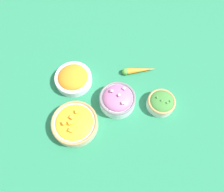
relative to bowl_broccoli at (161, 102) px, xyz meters
name	(u,v)px	position (x,y,z in m)	size (l,w,h in m)	color
ground_plane	(112,99)	(-0.21, 0.06, -0.03)	(3.00, 3.00, 0.00)	#23704C
bowl_broccoli	(161,102)	(0.00, 0.00, 0.00)	(0.12, 0.12, 0.07)	silver
bowl_red_onion	(117,99)	(-0.19, 0.04, 0.01)	(0.16, 0.16, 0.09)	silver
bowl_squash	(75,123)	(-0.39, -0.04, 0.00)	(0.20, 0.20, 0.07)	beige
bowl_carrots	(73,78)	(-0.38, 0.18, 0.00)	(0.17, 0.17, 0.07)	silver
loose_carrot	(138,70)	(-0.07, 0.19, -0.02)	(0.17, 0.04, 0.03)	orange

